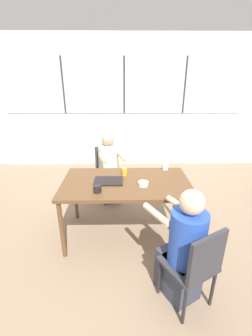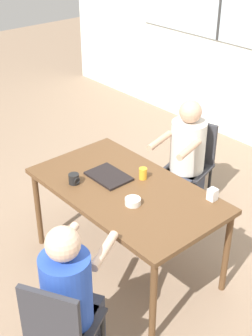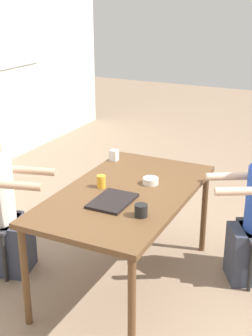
% 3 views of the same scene
% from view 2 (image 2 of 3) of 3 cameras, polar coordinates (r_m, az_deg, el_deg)
% --- Properties ---
extents(ground_plane, '(16.00, 16.00, 0.00)m').
position_cam_2_polar(ground_plane, '(4.12, -0.00, -11.61)').
color(ground_plane, '#8C725B').
extents(dining_table, '(1.55, 0.88, 0.78)m').
position_cam_2_polar(dining_table, '(3.68, -0.00, -3.32)').
color(dining_table, brown).
rests_on(dining_table, ground_plane).
extents(chair_for_woman_green_shirt, '(0.54, 0.54, 0.86)m').
position_cam_2_polar(chair_for_woman_green_shirt, '(2.99, -8.19, -18.49)').
color(chair_for_woman_green_shirt, '#333338').
rests_on(chair_for_woman_green_shirt, ground_plane).
extents(chair_for_man_blue_shirt, '(0.49, 0.49, 0.86)m').
position_cam_2_polar(chair_for_man_blue_shirt, '(4.67, 8.16, 1.36)').
color(chair_for_man_blue_shirt, '#333338').
rests_on(chair_for_man_blue_shirt, ground_plane).
extents(person_woman_green_shirt, '(0.55, 0.64, 1.14)m').
position_cam_2_polar(person_woman_green_shirt, '(3.08, -6.75, -16.30)').
color(person_woman_green_shirt, '#333847').
rests_on(person_woman_green_shirt, ground_plane).
extents(person_man_blue_shirt, '(0.48, 0.67, 1.15)m').
position_cam_2_polar(person_man_blue_shirt, '(4.54, 7.20, 0.52)').
color(person_man_blue_shirt, '#333847').
rests_on(person_man_blue_shirt, ground_plane).
extents(food_tray_dark, '(0.35, 0.25, 0.02)m').
position_cam_2_polar(food_tray_dark, '(3.78, -2.12, -1.00)').
color(food_tray_dark, black).
rests_on(food_tray_dark, dining_table).
extents(coffee_mug, '(0.09, 0.09, 0.08)m').
position_cam_2_polar(coffee_mug, '(3.70, -6.35, -1.33)').
color(coffee_mug, black).
rests_on(coffee_mug, dining_table).
extents(juice_glass, '(0.07, 0.07, 0.09)m').
position_cam_2_polar(juice_glass, '(3.74, 2.08, -0.67)').
color(juice_glass, gold).
rests_on(juice_glass, dining_table).
extents(milk_carton_small, '(0.06, 0.06, 0.09)m').
position_cam_2_polar(milk_carton_small, '(3.54, 10.50, -3.19)').
color(milk_carton_small, silver).
rests_on(milk_carton_small, dining_table).
extents(bowl_white_shallow, '(0.12, 0.12, 0.05)m').
position_cam_2_polar(bowl_white_shallow, '(3.44, 0.84, -4.10)').
color(bowl_white_shallow, silver).
rests_on(bowl_white_shallow, dining_table).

